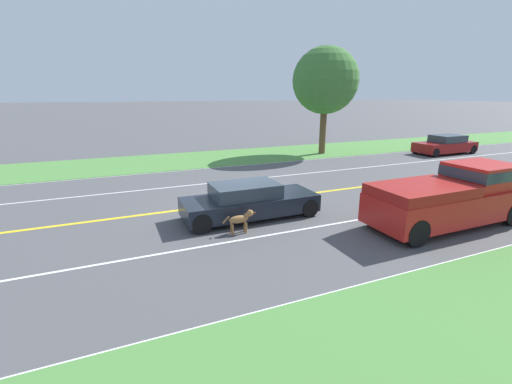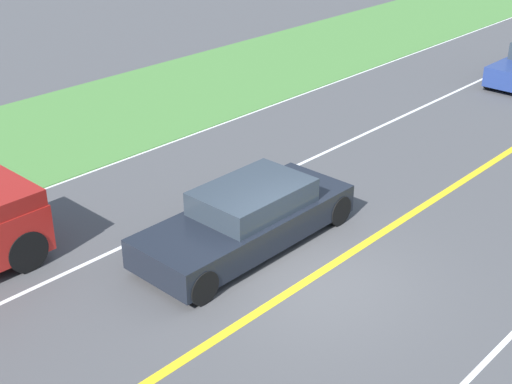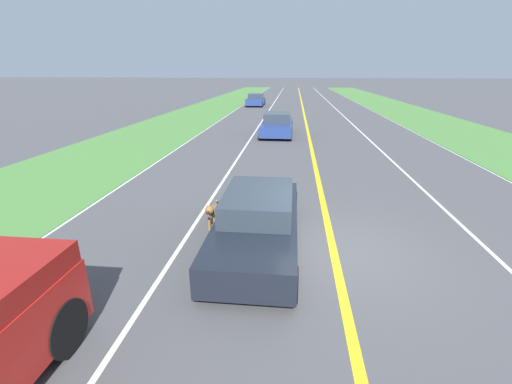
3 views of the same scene
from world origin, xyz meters
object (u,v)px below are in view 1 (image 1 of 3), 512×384
object	(u,v)px
ego_car	(249,201)
pickup_truck	(452,196)
oncoming_car	(445,145)
roadside_tree_left_near	(325,81)
dog	(241,219)

from	to	relation	value
ego_car	pickup_truck	size ratio (longest dim) A/B	0.87
ego_car	oncoming_car	bearing A→B (deg)	110.61
oncoming_car	roadside_tree_left_near	world-z (taller)	roadside_tree_left_near
pickup_truck	oncoming_car	xyz separation A→B (m)	(-10.21, 12.47, -0.37)
pickup_truck	roadside_tree_left_near	distance (m)	14.88
ego_car	dog	distance (m)	1.45
ego_car	roadside_tree_left_near	xyz separation A→B (m)	(-10.42, 10.00, 4.54)
ego_car	oncoming_car	xyz separation A→B (m)	(-6.92, 18.41, 0.04)
ego_car	pickup_truck	world-z (taller)	pickup_truck
ego_car	pickup_truck	distance (m)	6.80
ego_car	dog	bearing A→B (deg)	-31.45
ego_car	roadside_tree_left_near	world-z (taller)	roadside_tree_left_near
pickup_truck	roadside_tree_left_near	size ratio (longest dim) A/B	0.73
oncoming_car	dog	bearing A→B (deg)	113.05
pickup_truck	roadside_tree_left_near	bearing A→B (deg)	163.50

